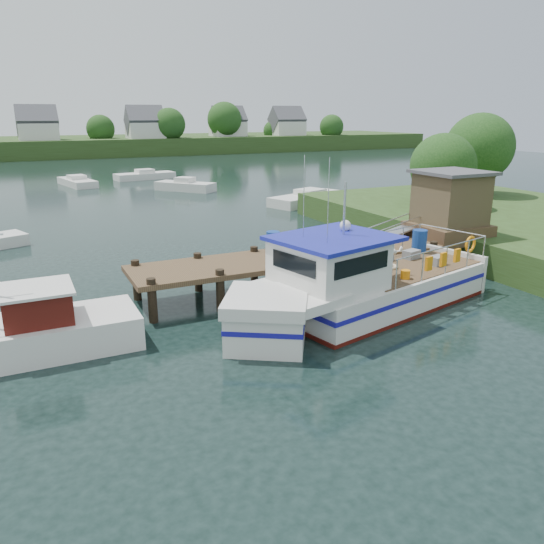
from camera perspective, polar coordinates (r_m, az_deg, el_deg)
name	(u,v)px	position (r m, az deg, el deg)	size (l,w,h in m)	color
ground_plane	(278,290)	(21.95, 0.66, -1.91)	(160.00, 160.00, 0.00)	black
far_shore	(69,143)	(101.55, -20.97, 12.85)	(140.00, 42.55, 9.22)	#2F4A1E
dock	(407,223)	(24.87, 14.29, 5.14)	(16.60, 3.00, 4.78)	#4F3B25
lobster_boat	(357,287)	(19.24, 9.12, -1.57)	(11.99, 5.76, 5.76)	silver
work_boat	(8,336)	(17.61, -26.55, -6.19)	(8.17, 2.51, 4.32)	silver
moored_far	(145,175)	(61.34, -13.51, 10.06)	(6.74, 3.13, 1.10)	silver
moored_b	(185,186)	(51.20, -9.32, 9.14)	(5.17, 5.65, 1.27)	silver
moored_c	(310,198)	(43.30, 4.11, 7.92)	(7.87, 4.93, 1.18)	silver
moored_d	(77,182)	(57.60, -20.22, 9.09)	(3.36, 6.60, 1.07)	silver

